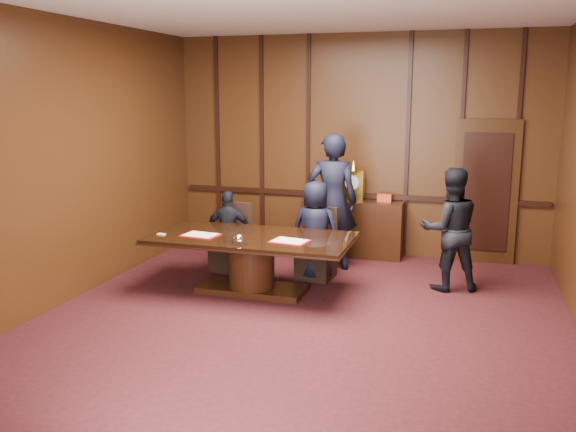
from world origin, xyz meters
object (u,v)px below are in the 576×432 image
(signatory_left, at_px, (229,231))
(signatory_right, at_px, (315,230))
(conference_table, at_px, (252,254))
(witness_right, at_px, (450,229))
(sideboard, at_px, (352,226))
(witness_left, at_px, (332,202))

(signatory_left, bearing_deg, signatory_right, 169.01)
(conference_table, relative_size, signatory_right, 1.87)
(signatory_left, xyz_separation_m, witness_right, (3.11, 0.09, 0.22))
(signatory_left, height_order, witness_right, witness_right)
(sideboard, relative_size, witness_right, 0.98)
(conference_table, height_order, witness_left, witness_left)
(sideboard, bearing_deg, signatory_right, -100.07)
(signatory_right, bearing_deg, witness_left, -95.00)
(signatory_left, distance_m, witness_left, 1.58)
(sideboard, bearing_deg, conference_table, -112.14)
(conference_table, bearing_deg, signatory_right, 50.91)
(conference_table, xyz_separation_m, signatory_right, (0.65, 0.80, 0.19))
(sideboard, xyz_separation_m, conference_table, (-0.90, -2.21, 0.02))
(sideboard, relative_size, signatory_left, 1.33)
(witness_left, bearing_deg, sideboard, -110.91)
(witness_right, bearing_deg, signatory_left, -16.99)
(signatory_left, height_order, witness_left, witness_left)
(witness_left, bearing_deg, signatory_left, 13.67)
(sideboard, distance_m, witness_right, 2.07)
(sideboard, height_order, signatory_right, sideboard)
(signatory_right, height_order, witness_right, witness_right)
(sideboard, xyz_separation_m, witness_left, (-0.15, -0.80, 0.52))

